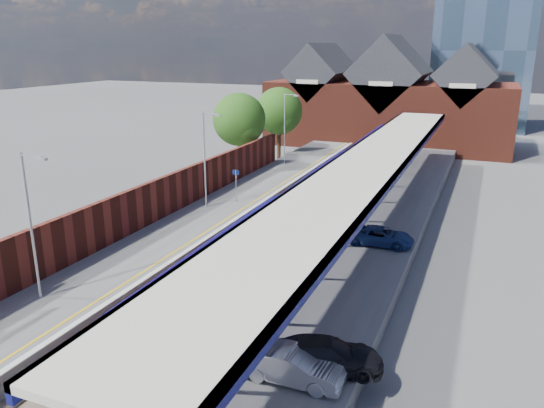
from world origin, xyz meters
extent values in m
plane|color=#5B5B5E|center=(0.00, 30.00, 0.00)|extent=(240.00, 240.00, 0.00)
cube|color=#473D33|center=(0.00, 20.00, 0.03)|extent=(6.00, 76.00, 0.06)
cube|color=slate|center=(-2.22, 20.00, 0.12)|extent=(0.07, 76.00, 0.14)
cube|color=slate|center=(-0.78, 20.00, 0.12)|extent=(0.07, 76.00, 0.14)
cube|color=slate|center=(0.78, 20.00, 0.12)|extent=(0.07, 76.00, 0.14)
cube|color=slate|center=(2.22, 20.00, 0.12)|extent=(0.07, 76.00, 0.14)
cube|color=#565659|center=(-5.50, 20.00, 0.50)|extent=(5.00, 76.00, 1.00)
cube|color=#565659|center=(6.00, 20.00, 0.50)|extent=(6.00, 76.00, 1.00)
cube|color=silver|center=(-3.15, 20.00, 1.02)|extent=(0.30, 76.00, 0.05)
cube|color=silver|center=(3.15, 20.00, 1.02)|extent=(0.30, 76.00, 0.05)
cube|color=yellow|center=(-3.75, 20.00, 1.01)|extent=(0.14, 76.00, 0.01)
cube|color=#100B4F|center=(1.50, 10.38, 1.90)|extent=(3.13, 16.05, 2.50)
cube|color=#100B4F|center=(1.50, 10.38, 3.15)|extent=(3.13, 16.05, 0.60)
cube|color=#100B4F|center=(1.50, 26.98, 1.90)|extent=(3.13, 16.05, 2.50)
cube|color=#100B4F|center=(1.50, 26.98, 3.15)|extent=(3.13, 16.05, 0.60)
cube|color=#100B4F|center=(1.50, 43.58, 1.90)|extent=(3.13, 16.05, 2.50)
cube|color=#100B4F|center=(1.50, 43.58, 3.15)|extent=(3.13, 16.05, 0.60)
cube|color=#100B4F|center=(1.50, 60.18, 1.90)|extent=(3.13, 16.05, 2.50)
cube|color=#100B4F|center=(1.50, 60.18, 3.15)|extent=(3.13, 16.05, 0.60)
cube|color=black|center=(0.08, 35.28, 2.35)|extent=(0.04, 60.54, 0.70)
cube|color=#D5420D|center=(0.07, 35.28, 1.55)|extent=(0.03, 55.27, 0.30)
cube|color=#AA160B|center=(0.06, 35.28, 1.30)|extent=(0.03, 55.27, 0.30)
cube|color=#F2B20C|center=(1.50, 2.46, 1.70)|extent=(2.83, 0.36, 2.10)
cube|color=black|center=(1.50, 2.36, 2.55)|extent=(2.30, 0.21, 0.90)
cube|color=black|center=(1.50, 4.78, 0.30)|extent=(2.00, 2.40, 0.60)
cube|color=black|center=(1.50, 65.78, 0.30)|extent=(2.00, 2.40, 0.60)
cylinder|color=navy|center=(5.00, 3.00, 3.10)|extent=(0.24, 0.24, 4.20)
cylinder|color=navy|center=(5.00, 8.00, 3.10)|extent=(0.24, 0.24, 4.20)
cylinder|color=navy|center=(5.00, 13.00, 3.10)|extent=(0.24, 0.24, 4.20)
cylinder|color=navy|center=(5.00, 18.00, 3.10)|extent=(0.24, 0.24, 4.20)
cylinder|color=navy|center=(5.00, 23.00, 3.10)|extent=(0.24, 0.24, 4.20)
cylinder|color=navy|center=(5.00, 28.00, 3.10)|extent=(0.24, 0.24, 4.20)
cylinder|color=navy|center=(5.00, 33.00, 3.10)|extent=(0.24, 0.24, 4.20)
cylinder|color=navy|center=(5.00, 38.00, 3.10)|extent=(0.24, 0.24, 4.20)
cylinder|color=navy|center=(5.00, 43.00, 3.10)|extent=(0.24, 0.24, 4.20)
cube|color=beige|center=(5.50, 22.00, 5.35)|extent=(4.50, 52.00, 0.25)
cube|color=navy|center=(3.35, 22.00, 5.20)|extent=(0.20, 52.00, 0.55)
cube|color=navy|center=(7.65, 22.00, 5.20)|extent=(0.20, 52.00, 0.55)
cylinder|color=#A5A8AA|center=(-6.50, 6.00, 4.50)|extent=(0.12, 0.12, 7.00)
cube|color=#A5A8AA|center=(-5.90, 6.00, 7.90)|extent=(1.20, 0.08, 0.08)
cube|color=#A5A8AA|center=(-5.30, 6.00, 7.80)|extent=(0.45, 0.18, 0.12)
cylinder|color=#A5A8AA|center=(-6.50, 22.00, 4.50)|extent=(0.12, 0.12, 7.00)
cube|color=#A5A8AA|center=(-5.90, 22.00, 7.90)|extent=(1.20, 0.08, 0.08)
cube|color=#A5A8AA|center=(-5.30, 22.00, 7.80)|extent=(0.45, 0.18, 0.12)
cylinder|color=#A5A8AA|center=(-6.50, 38.00, 4.50)|extent=(0.12, 0.12, 7.00)
cube|color=#A5A8AA|center=(-5.90, 38.00, 7.90)|extent=(1.20, 0.08, 0.08)
cube|color=#A5A8AA|center=(-5.30, 38.00, 7.80)|extent=(0.45, 0.18, 0.12)
cylinder|color=#A5A8AA|center=(-5.00, 24.00, 2.25)|extent=(0.08, 0.08, 2.50)
cube|color=#0C194C|center=(-5.00, 24.00, 3.30)|extent=(0.55, 0.06, 0.35)
cube|color=maroon|center=(-8.10, 14.00, 2.40)|extent=(0.35, 50.00, 2.80)
cube|color=maroon|center=(0.00, 58.00, 4.00)|extent=(30.00, 12.00, 8.00)
cube|color=#232328|center=(-9.00, 58.00, 9.20)|extent=(7.13, 12.00, 7.13)
cube|color=#232328|center=(0.00, 58.00, 9.20)|extent=(9.16, 12.00, 9.16)
cube|color=#232328|center=(9.00, 58.00, 9.20)|extent=(7.13, 12.00, 7.13)
cube|color=beige|center=(-9.00, 51.95, 8.20)|extent=(2.80, 0.15, 0.50)
cube|color=beige|center=(0.00, 51.95, 8.20)|extent=(2.80, 0.15, 0.50)
cube|color=beige|center=(9.00, 51.95, 8.20)|extent=(2.80, 0.15, 0.50)
cylinder|color=#382314|center=(-10.50, 36.00, 2.00)|extent=(0.44, 0.44, 4.00)
sphere|color=#1F4E14|center=(-10.50, 36.00, 5.50)|extent=(5.20, 5.20, 5.20)
sphere|color=#1F4E14|center=(-9.70, 35.50, 4.80)|extent=(3.20, 3.20, 3.20)
cylinder|color=#382314|center=(-9.50, 44.00, 2.00)|extent=(0.44, 0.44, 4.00)
sphere|color=#1F4E14|center=(-9.50, 44.00, 5.50)|extent=(5.20, 5.20, 5.20)
sphere|color=#1F4E14|center=(-8.70, 43.50, 4.80)|extent=(3.20, 3.20, 3.20)
imported|color=silver|center=(6.85, 4.45, 1.61)|extent=(3.73, 1.35, 1.22)
imported|color=black|center=(7.73, 5.55, 1.62)|extent=(4.58, 2.98, 1.23)
imported|color=navy|center=(7.02, 19.12, 1.55)|extent=(3.96, 1.88, 1.09)
camera|label=1|loc=(12.43, -10.89, 12.51)|focal=35.00mm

